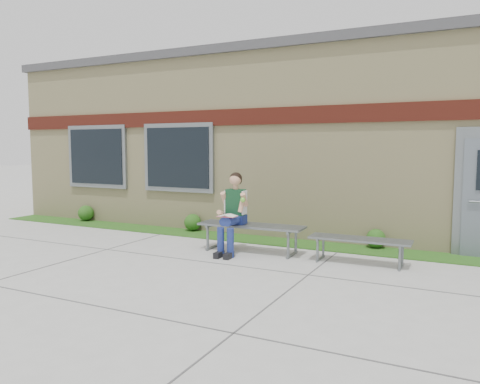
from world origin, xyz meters
The scene contains 9 objects.
ground centered at (0.00, 0.00, 0.00)m, with size 80.00×80.00×0.00m, color #9E9E99.
grass_strip centered at (0.00, 2.60, 0.01)m, with size 16.00×0.80×0.02m, color #154F15.
school_building centered at (0.00, 5.99, 2.10)m, with size 16.20×6.22×4.20m.
bench_left centered at (-0.45, 1.55, 0.40)m, with size 2.01×0.63×0.52m.
bench_right centered at (1.55, 1.55, 0.33)m, with size 1.67×0.49×0.43m.
girl centered at (-0.72, 1.33, 0.78)m, with size 0.54×0.88×1.48m.
shrub_west centered at (-5.84, 2.85, 0.22)m, with size 0.40×0.40×0.40m, color #154F15.
shrub_mid centered at (-2.55, 2.85, 0.21)m, with size 0.39×0.39×0.39m, color #154F15.
shrub_east centered at (1.58, 2.85, 0.20)m, with size 0.36×0.36×0.36m, color #154F15.
Camera 1 is at (3.17, -6.22, 1.96)m, focal length 35.00 mm.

